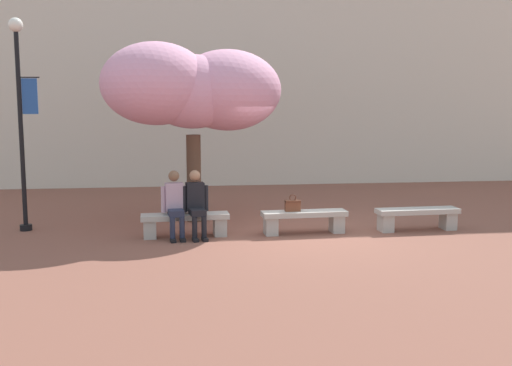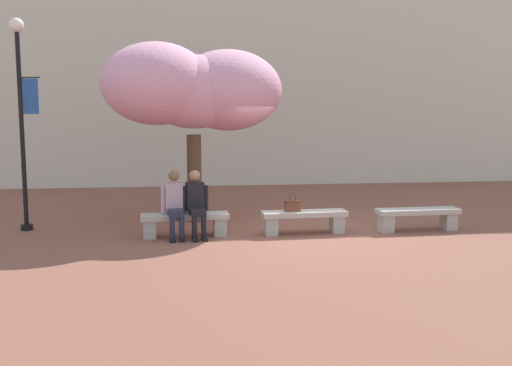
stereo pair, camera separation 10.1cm
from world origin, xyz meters
TOP-DOWN VIEW (x-y plane):
  - ground_plane at (0.00, 0.00)m, footprint 100.00×100.00m
  - building_facade at (0.00, 9.18)m, footprint 28.00×4.00m
  - stone_bench_west_end at (-2.34, 0.00)m, footprint 1.71×0.49m
  - stone_bench_near_west at (0.00, 0.00)m, footprint 1.71×0.49m
  - stone_bench_center at (2.34, 0.00)m, footprint 1.71×0.49m
  - person_seated_left at (-2.53, -0.05)m, footprint 0.51×0.71m
  - person_seated_right at (-2.13, -0.05)m, footprint 0.50×0.72m
  - handbag at (-0.23, 0.01)m, footprint 0.30×0.15m
  - cherry_tree_main at (-2.09, 1.62)m, footprint 3.87×2.85m
  - lamp_post_with_banner at (-5.54, 1.00)m, footprint 0.54×0.28m

SIDE VIEW (x-z plane):
  - ground_plane at x=0.00m, z-range 0.00..0.00m
  - stone_bench_west_end at x=-2.34m, z-range 0.07..0.52m
  - stone_bench_near_west at x=0.00m, z-range 0.07..0.52m
  - stone_bench_center at x=2.34m, z-range 0.07..0.52m
  - handbag at x=-0.23m, z-range 0.41..0.75m
  - person_seated_left at x=-2.53m, z-range 0.05..1.34m
  - person_seated_right at x=-2.13m, z-range 0.05..1.34m
  - lamp_post_with_banner at x=-5.54m, z-range 0.42..4.64m
  - cherry_tree_main at x=-2.09m, z-range 0.95..4.79m
  - building_facade at x=0.00m, z-range 0.00..10.48m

